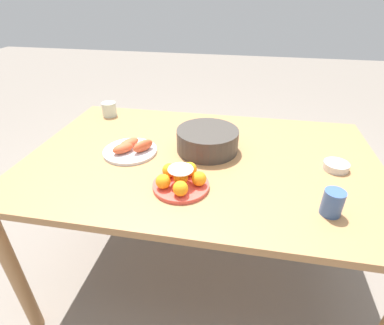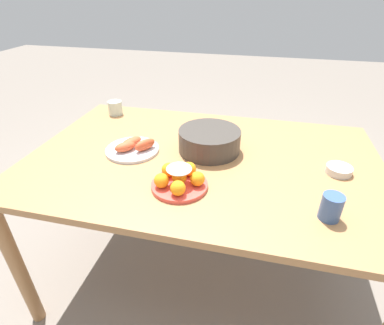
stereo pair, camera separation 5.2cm
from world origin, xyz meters
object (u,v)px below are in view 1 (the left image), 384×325
Objects in this scene: seafood_platter at (131,149)px; cup_near at (333,203)px; sauce_bowl at (336,165)px; dining_table at (201,173)px; cake_plate at (181,180)px; cup_far at (109,109)px; serving_bowl at (207,139)px.

cup_near is (0.81, -0.28, 0.03)m from seafood_platter.
seafood_platter is at bearing 161.08° from cup_near.
cup_near reaches higher than sauce_bowl.
dining_table is 0.27m from cake_plate.
cake_plate is 0.84m from cup_far.
cake_plate is 0.77× the size of serving_bowl.
dining_table is at bearing 148.48° from cup_near.
seafood_platter is at bearing -54.99° from cup_far.
dining_table is 0.72m from cup_far.
cup_near is (0.49, -0.30, 0.13)m from dining_table.
cake_plate is 0.53m from cup_near.
seafood_platter is at bearing -165.33° from serving_bowl.
serving_bowl is at bearing 79.46° from cake_plate.
sauce_bowl is 0.31m from cup_near.
serving_bowl reaches higher than cake_plate.
dining_table is at bearing -179.79° from sauce_bowl.
serving_bowl reaches higher than cup_near.
serving_bowl is (0.06, 0.31, 0.02)m from cake_plate.
cup_near is (0.47, -0.37, -0.01)m from serving_bowl.
cake_plate is 0.36m from seafood_platter.
dining_table is at bearing -31.95° from cup_far.
serving_bowl reaches higher than seafood_platter.
dining_table is 19.45× the size of cup_far.
serving_bowl is 3.53× the size of cup_far.
cup_far is (-0.56, 0.62, 0.01)m from cake_plate.
cake_plate is 2.71× the size of cup_far.
cup_near is 1.14× the size of cup_far.
serving_bowl reaches higher than dining_table.
sauce_bowl reaches higher than dining_table.
seafood_platter is 0.86m from cup_near.
cake_plate is at bearing -100.54° from serving_bowl.
cake_plate is at bearing -47.83° from cup_far.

